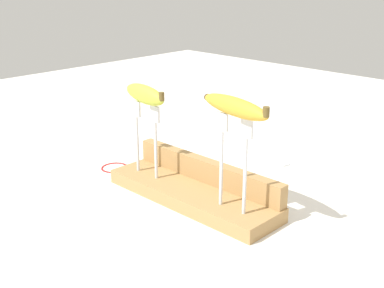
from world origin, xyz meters
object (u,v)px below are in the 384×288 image
object	(u,v)px
fork_stand_left	(146,132)
banana_raised_left	(145,94)
fork_stand_right	(233,155)
fork_fallen_near	(269,157)
banana_raised_right	(235,107)
wire_coil	(116,167)

from	to	relation	value
fork_stand_left	banana_raised_left	xyz separation A→B (m)	(-0.00, 0.00, 0.09)
fork_stand_right	fork_fallen_near	bearing A→B (deg)	114.98
fork_stand_right	banana_raised_right	xyz separation A→B (m)	(-0.00, 0.00, 0.09)
fork_stand_left	banana_raised_right	distance (m)	0.28
fork_stand_right	banana_raised_right	world-z (taller)	banana_raised_right
fork_stand_right	banana_raised_right	bearing A→B (deg)	169.25
fork_stand_left	fork_fallen_near	size ratio (longest dim) A/B	0.90
fork_stand_right	wire_coil	size ratio (longest dim) A/B	2.77
wire_coil	banana_raised_left	bearing A→B (deg)	-8.38
banana_raised_right	fork_fallen_near	xyz separation A→B (m)	(-0.16, 0.34, -0.24)
fork_stand_right	banana_raised_right	distance (m)	0.09
fork_stand_right	wire_coil	world-z (taller)	fork_stand_right
fork_stand_right	wire_coil	distance (m)	0.43
fork_stand_left	wire_coil	distance (m)	0.20
banana_raised_left	banana_raised_right	bearing A→B (deg)	0.00
banana_raised_right	fork_fallen_near	world-z (taller)	banana_raised_right
fork_stand_left	banana_raised_left	bearing A→B (deg)	169.52
banana_raised_right	wire_coil	bearing A→B (deg)	176.91
fork_stand_right	wire_coil	bearing A→B (deg)	176.91
banana_raised_right	fork_fallen_near	bearing A→B (deg)	114.97
banana_raised_left	fork_stand_left	bearing A→B (deg)	-10.48
fork_stand_right	banana_raised_left	distance (m)	0.26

